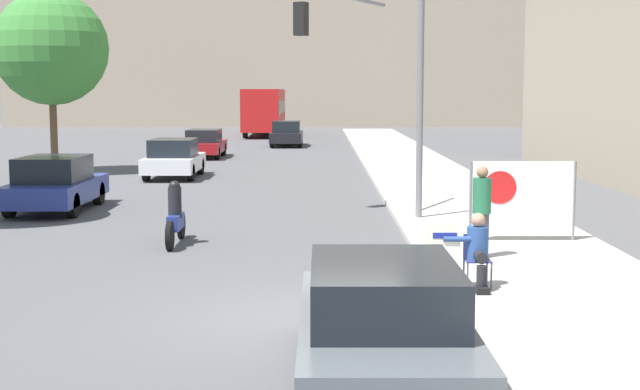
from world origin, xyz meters
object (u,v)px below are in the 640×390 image
(protest_banner, at_px, (518,198))
(parked_car_curbside, at_px, (379,320))
(city_bus_on_road, at_px, (261,109))
(seated_protester, at_px, (473,249))
(street_tree_midblock, at_px, (47,48))
(car_on_road_distant, at_px, (201,143))
(motorcycle_on_road, at_px, (172,218))
(jogger_on_sidewalk, at_px, (478,211))
(car_on_road_midblock, at_px, (170,158))
(car_on_road_nearest, at_px, (51,184))
(traffic_light_pole, at_px, (369,60))
(car_on_road_far_lane, at_px, (283,134))

(protest_banner, height_order, parked_car_curbside, protest_banner)
(city_bus_on_road, bearing_deg, seated_protester, -82.72)
(city_bus_on_road, distance_m, street_tree_midblock, 30.57)
(car_on_road_distant, bearing_deg, motorcycle_on_road, -84.06)
(protest_banner, bearing_deg, city_bus_on_road, 100.04)
(protest_banner, bearing_deg, jogger_on_sidewalk, -121.42)
(jogger_on_sidewalk, height_order, car_on_road_midblock, jogger_on_sidewalk)
(car_on_road_nearest, bearing_deg, traffic_light_pole, -10.46)
(motorcycle_on_road, bearing_deg, seated_protester, -40.86)
(jogger_on_sidewalk, bearing_deg, traffic_light_pole, -69.02)
(car_on_road_midblock, height_order, city_bus_on_road, city_bus_on_road)
(traffic_light_pole, bearing_deg, seated_protester, -82.24)
(street_tree_midblock, bearing_deg, car_on_road_distant, 60.48)
(jogger_on_sidewalk, height_order, car_on_road_far_lane, jogger_on_sidewalk)
(seated_protester, relative_size, car_on_road_nearest, 0.27)
(traffic_light_pole, distance_m, car_on_road_midblock, 13.04)
(protest_banner, xyz_separation_m, traffic_light_pole, (-2.85, 3.94, 2.95))
(parked_car_curbside, distance_m, car_on_road_far_lane, 42.18)
(motorcycle_on_road, bearing_deg, street_tree_midblock, 114.44)
(seated_protester, bearing_deg, protest_banner, 92.67)
(street_tree_midblock, bearing_deg, protest_banner, -48.39)
(motorcycle_on_road, bearing_deg, city_bus_on_road, 91.21)
(car_on_road_distant, distance_m, street_tree_midblock, 10.46)
(traffic_light_pole, xyz_separation_m, car_on_road_distant, (-6.88, 20.71, -3.26))
(protest_banner, bearing_deg, parked_car_curbside, -111.96)
(parked_car_curbside, height_order, car_on_road_distant, car_on_road_distant)
(traffic_light_pole, bearing_deg, motorcycle_on_road, -139.83)
(car_on_road_far_lane, bearing_deg, city_bus_on_road, 99.32)
(protest_banner, relative_size, car_on_road_nearest, 0.51)
(street_tree_midblock, bearing_deg, jogger_on_sidewalk, -53.84)
(seated_protester, height_order, city_bus_on_road, city_bus_on_road)
(car_on_road_distant, bearing_deg, jogger_on_sidewalk, -72.14)
(street_tree_midblock, bearing_deg, motorcycle_on_road, -65.56)
(car_on_road_far_lane, bearing_deg, car_on_road_nearest, -100.41)
(city_bus_on_road, bearing_deg, motorcycle_on_road, -88.79)
(jogger_on_sidewalk, xyz_separation_m, car_on_road_far_lane, (-4.93, 35.43, -0.26))
(jogger_on_sidewalk, distance_m, parked_car_curbside, 7.06)
(car_on_road_midblock, distance_m, car_on_road_far_lane, 19.19)
(parked_car_curbside, bearing_deg, car_on_road_distant, 100.68)
(car_on_road_far_lane, relative_size, motorcycle_on_road, 2.23)
(car_on_road_distant, distance_m, car_on_road_far_lane, 9.58)
(car_on_road_far_lane, distance_m, street_tree_midblock, 19.59)
(car_on_road_nearest, distance_m, street_tree_midblock, 11.98)
(protest_banner, xyz_separation_m, street_tree_midblock, (-14.46, 16.28, 3.81))
(jogger_on_sidewalk, relative_size, parked_car_curbside, 0.38)
(car_on_road_nearest, distance_m, city_bus_on_road, 40.70)
(jogger_on_sidewalk, xyz_separation_m, street_tree_midblock, (-13.30, 18.19, 3.82))
(traffic_light_pole, relative_size, parked_car_curbside, 1.24)
(city_bus_on_road, bearing_deg, street_tree_midblock, -101.97)
(protest_banner, xyz_separation_m, city_bus_on_road, (-8.15, 46.06, 0.90))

